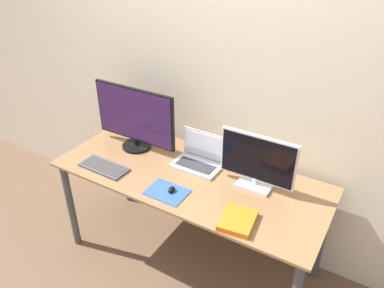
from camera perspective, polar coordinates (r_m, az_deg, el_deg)
The scene contains 9 objects.
wall_back at distance 2.57m, azimuth 4.73°, elevation 9.07°, with size 7.00×0.05×2.50m.
desk at distance 2.52m, azimuth -0.39°, elevation -6.75°, with size 1.80×0.75×0.77m.
monitor_left at distance 2.68m, azimuth -8.72°, elevation 3.89°, with size 0.66×0.21×0.46m.
monitor_right at distance 2.29m, azimuth 9.91°, elevation -2.73°, with size 0.48×0.15×0.36m.
laptop at distance 2.54m, azimuth 1.21°, elevation -1.99°, with size 0.32×0.21×0.22m.
keyboard at distance 2.59m, azimuth -13.26°, elevation -3.43°, with size 0.34×0.15×0.02m.
mousepad at distance 2.31m, azimuth -3.82°, elevation -7.31°, with size 0.25×0.19×0.00m.
mouse at distance 2.30m, azimuth -3.22°, elevation -6.91°, with size 0.04×0.06×0.03m.
book at distance 2.10m, azimuth 6.98°, elevation -11.48°, with size 0.21×0.24×0.03m.
Camera 1 is at (1.05, -1.34, 2.18)m, focal length 35.00 mm.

